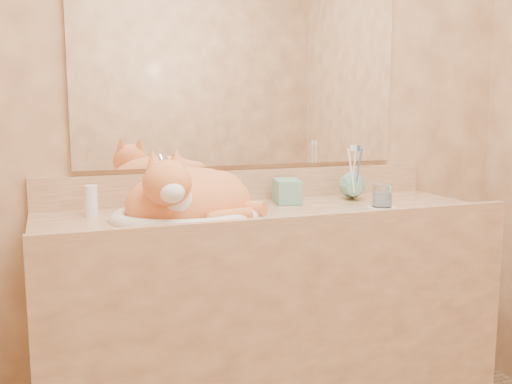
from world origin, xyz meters
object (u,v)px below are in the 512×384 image
object	(u,v)px
vanity_counter	(268,325)
water_glass	(382,195)
sink_basin	(187,194)
cat	(189,196)
soap_dispenser	(291,179)
toothbrush_cup	(355,189)

from	to	relation	value
vanity_counter	water_glass	bearing A→B (deg)	-15.89
sink_basin	water_glass	distance (m)	0.70
cat	soap_dispenser	distance (m)	0.43
cat	toothbrush_cup	size ratio (longest dim) A/B	4.21
vanity_counter	soap_dispenser	xyz separation A→B (m)	(0.12, 0.07, 0.53)
cat	soap_dispenser	size ratio (longest dim) A/B	2.17
soap_dispenser	toothbrush_cup	bearing A→B (deg)	12.23
toothbrush_cup	soap_dispenser	bearing A→B (deg)	-179.46
vanity_counter	water_glass	xyz separation A→B (m)	(0.39, -0.11, 0.48)
water_glass	soap_dispenser	bearing A→B (deg)	146.57
vanity_counter	sink_basin	size ratio (longest dim) A/B	3.21
soap_dispenser	toothbrush_cup	world-z (taller)	soap_dispenser
sink_basin	cat	world-z (taller)	cat
toothbrush_cup	water_glass	xyz separation A→B (m)	(0.01, -0.19, 0.00)
vanity_counter	toothbrush_cup	bearing A→B (deg)	10.70
soap_dispenser	toothbrush_cup	xyz separation A→B (m)	(0.27, 0.00, -0.05)
sink_basin	soap_dispenser	bearing A→B (deg)	7.37
cat	toothbrush_cup	bearing A→B (deg)	-1.18
water_glass	vanity_counter	bearing A→B (deg)	164.11
vanity_counter	cat	bearing A→B (deg)	-174.62
soap_dispenser	vanity_counter	bearing A→B (deg)	-137.05
sink_basin	water_glass	world-z (taller)	sink_basin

